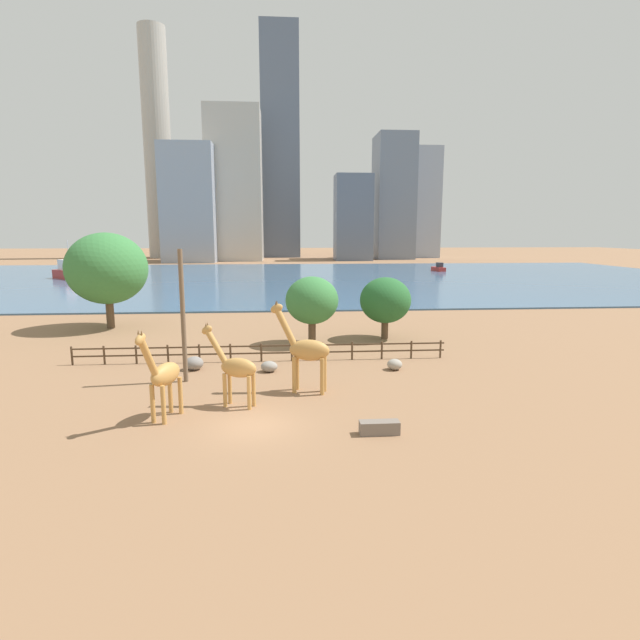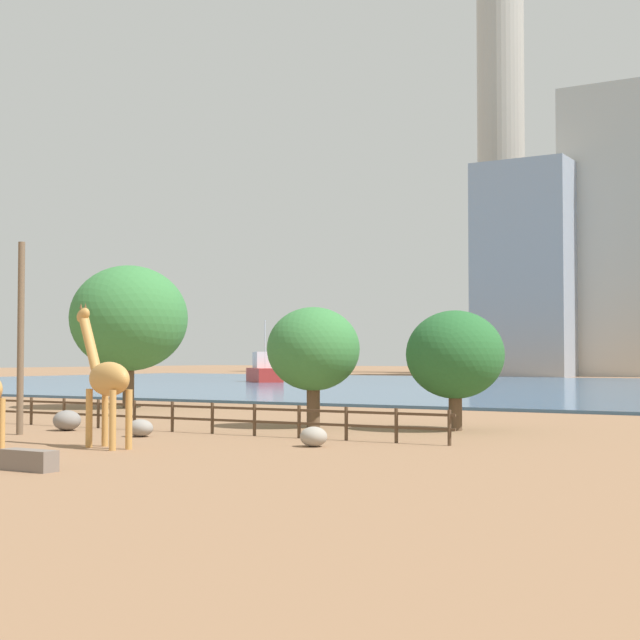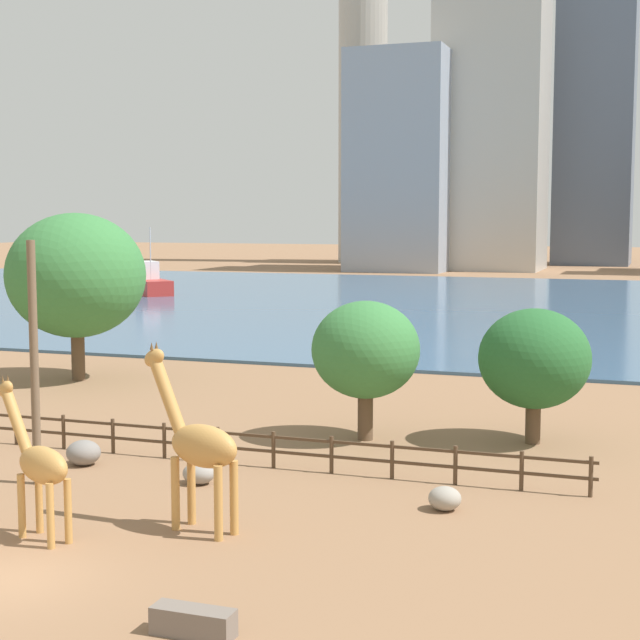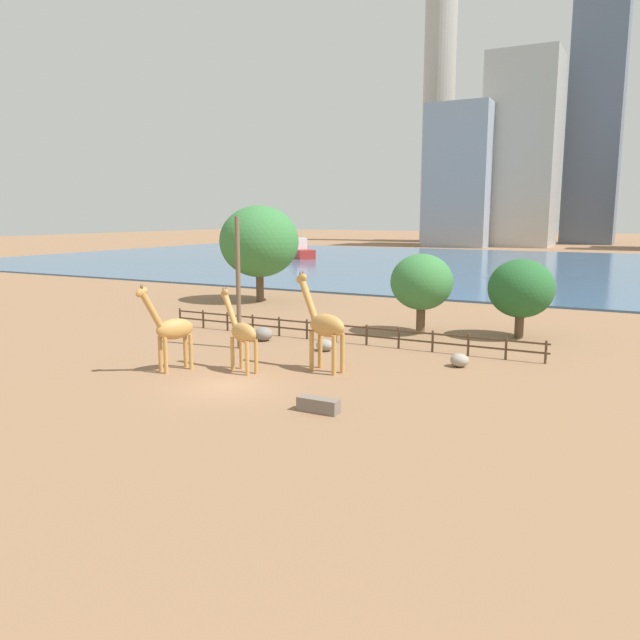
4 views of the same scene
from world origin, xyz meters
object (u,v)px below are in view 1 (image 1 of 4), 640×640
Objects in this scene: tree_left_large at (107,269)px; boat_ferry at (68,272)px; giraffe_tall at (306,350)px; boulder_by_pole at (395,364)px; boat_sailboat at (439,268)px; giraffe_young at (235,367)px; boulder_near_fence at (194,363)px; utility_pole at (183,317)px; tree_center_broad at (312,301)px; feeding_trough at (379,428)px; tree_right_tall at (385,300)px; boulder_small at (269,366)px; giraffe_companion at (163,375)px.

tree_left_large reaches higher than boat_ferry.
boulder_by_pole is at bearing -128.87° from giraffe_tall.
boat_ferry is 1.69× the size of boat_sailboat.
boat_sailboat is at bearing 54.53° from boat_ferry.
giraffe_young reaches higher than boulder_near_fence.
tree_left_large is 1.13× the size of boat_ferry.
boulder_near_fence is (0.06, 2.61, -3.57)m from utility_pole.
giraffe_young is 0.79× the size of tree_center_broad.
feeding_trough is at bearing -52.73° from tree_left_large.
tree_center_broad is at bearing 95.79° from feeding_trough.
tree_center_broad reaches higher than tree_right_tall.
tree_left_large is at bearing 119.72° from utility_pole.
tree_right_tall is at bearing 77.66° from feeding_trough.
boulder_small is at bearing -112.35° from tree_center_broad.
giraffe_young is at bearing -124.88° from tree_right_tall.
tree_center_broad is at bearing -24.15° from tree_left_large.
tree_left_large is 83.99m from boat_sailboat.
giraffe_tall is 92.91m from boat_sailboat.
boulder_near_fence is at bearing 170.12° from boulder_small.
giraffe_tall reaches higher than boat_sailboat.
tree_right_tall reaches higher than giraffe_young.
utility_pole is 1.71× the size of boat_sailboat.
tree_left_large is 1.91× the size of boat_sailboat.
feeding_trough is (10.21, -8.89, -3.71)m from utility_pole.
boulder_small reaches higher than feeding_trough.
giraffe_young is 11.79m from boulder_by_pole.
boulder_small is (5.02, 1.75, -3.66)m from utility_pole.
utility_pole is 78.17m from boat_ferry.
boulder_near_fence is (-7.16, 5.20, -2.02)m from giraffe_tall.
tree_center_broad is at bearing 67.65° from boulder_small.
feeding_trough is 0.23× the size of boat_ferry.
tree_left_large reaches higher than boulder_near_fence.
tree_right_tall reaches higher than giraffe_tall.
boat_ferry reaches higher than giraffe_companion.
tree_right_tall is 1.12× the size of boat_sailboat.
utility_pole is at bearing -173.14° from boulder_by_pole.
boat_ferry is (-49.74, 58.45, -1.87)m from tree_right_tall.
boulder_near_fence is at bearing 131.44° from feeding_trough.
feeding_trough is at bearing -84.21° from tree_center_broad.
giraffe_companion is 0.53× the size of tree_left_large.
tree_right_tall is at bearing -103.36° from giraffe_young.
utility_pole is 4.46× the size of feeding_trough.
tree_left_large is at bearing -19.87° from boat_ferry.
boulder_small is at bearing -46.84° from tree_left_large.
utility_pole is 4.42m from boulder_near_fence.
giraffe_companion is 83.92m from boat_ferry.
boat_ferry reaches higher than giraffe_tall.
giraffe_tall is at bearing -15.16° from boat_ferry.
boat_sailboat is (42.26, 83.44, -3.14)m from utility_pole.
boulder_by_pole is at bearing -4.38° from boulder_near_fence.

